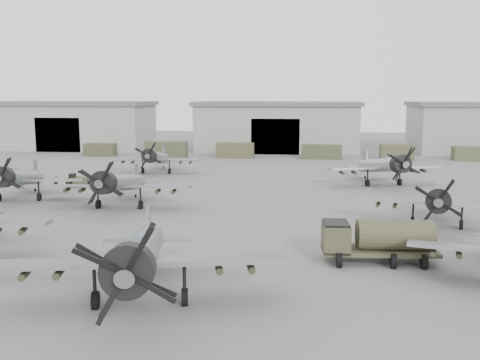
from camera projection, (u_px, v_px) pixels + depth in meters
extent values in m
plane|color=#575755|center=(244.00, 246.00, 35.81)|extent=(220.00, 220.00, 0.00)
cube|color=gray|center=(73.00, 127.00, 99.88)|extent=(28.00, 14.00, 8.00)
cube|color=#5F5F5A|center=(72.00, 103.00, 99.18)|extent=(29.00, 14.80, 0.70)
cube|color=black|center=(58.00, 135.00, 93.36)|extent=(8.12, 0.40, 6.00)
cube|color=gray|center=(277.00, 128.00, 96.05)|extent=(28.00, 14.00, 8.00)
cube|color=#5F5F5A|center=(277.00, 104.00, 95.35)|extent=(29.00, 14.80, 0.70)
cube|color=black|center=(275.00, 137.00, 89.53)|extent=(8.12, 0.40, 6.00)
cube|color=#40412A|center=(100.00, 150.00, 87.61)|extent=(5.06, 2.20, 2.05)
cube|color=#3F432B|center=(166.00, 149.00, 86.46)|extent=(6.64, 2.20, 2.46)
cube|color=#46462E|center=(235.00, 150.00, 85.34)|extent=(6.00, 2.20, 2.34)
cube|color=#3D442C|center=(321.00, 152.00, 83.98)|extent=(6.20, 2.20, 2.16)
cube|color=#4A4931|center=(397.00, 152.00, 82.80)|extent=(5.00, 2.20, 2.37)
cube|color=#464B31|center=(472.00, 154.00, 81.68)|extent=(5.66, 2.20, 2.11)
cylinder|color=gray|center=(141.00, 252.00, 26.21)|extent=(3.95, 11.94, 3.49)
cylinder|color=black|center=(128.00, 270.00, 20.92)|extent=(2.43, 2.15, 2.32)
cube|color=gray|center=(140.00, 261.00, 25.60)|extent=(14.17, 5.13, 0.63)
cube|color=gray|center=(149.00, 223.00, 31.34)|extent=(0.49, 1.85, 2.23)
ellipsoid|color=#3F4C54|center=(137.00, 242.00, 24.29)|extent=(0.92, 1.45, 0.63)
cylinder|color=black|center=(95.00, 300.00, 25.47)|extent=(0.48, 0.94, 0.89)
cylinder|color=black|center=(185.00, 297.00, 25.86)|extent=(0.48, 0.94, 0.89)
cylinder|color=black|center=(149.00, 265.00, 31.41)|extent=(0.20, 0.38, 0.36)
cylinder|color=gray|center=(20.00, 177.00, 51.43)|extent=(3.33, 10.56, 3.08)
cylinder|color=black|center=(3.00, 177.00, 46.75)|extent=(2.12, 1.87, 2.05)
cube|color=gray|center=(19.00, 181.00, 50.89)|extent=(12.53, 4.35, 0.55)
cube|color=gray|center=(35.00, 169.00, 55.97)|extent=(0.41, 1.64, 1.97)
ellipsoid|color=#3F4C54|center=(14.00, 170.00, 49.74)|extent=(0.79, 1.27, 0.55)
cylinder|color=black|center=(39.00, 197.00, 51.09)|extent=(0.41, 0.83, 0.79)
cylinder|color=black|center=(35.00, 190.00, 56.03)|extent=(0.17, 0.33, 0.32)
cylinder|color=gray|center=(121.00, 182.00, 48.06)|extent=(1.78, 10.80, 3.17)
cylinder|color=black|center=(104.00, 183.00, 43.25)|extent=(1.97, 1.65, 2.11)
cube|color=gray|center=(119.00, 186.00, 47.51)|extent=(12.74, 2.54, 0.57)
cube|color=gray|center=(136.00, 173.00, 52.74)|extent=(0.16, 1.69, 2.03)
ellipsoid|color=#3F4C54|center=(115.00, 175.00, 46.32)|extent=(0.64, 1.23, 0.57)
cylinder|color=black|center=(98.00, 204.00, 47.72)|extent=(0.30, 0.82, 0.81)
cylinder|color=black|center=(141.00, 205.00, 47.42)|extent=(0.30, 0.82, 0.81)
cylinder|color=black|center=(136.00, 196.00, 52.80)|extent=(0.13, 0.33, 0.32)
cylinder|color=#9EA0A6|center=(438.00, 199.00, 41.35)|extent=(3.75, 9.84, 2.89)
cylinder|color=black|center=(438.00, 201.00, 37.21)|extent=(2.06, 1.85, 1.92)
cube|color=#9EA0A6|center=(438.00, 204.00, 40.87)|extent=(11.70, 4.82, 0.52)
cube|color=#9EA0A6|center=(438.00, 188.00, 45.35)|extent=(0.49, 1.52, 1.85)
ellipsoid|color=#3F4C54|center=(438.00, 192.00, 39.84)|extent=(0.81, 1.21, 0.52)
cylinder|color=black|center=(412.00, 221.00, 41.53)|extent=(0.43, 0.78, 0.74)
cylinder|color=black|center=(461.00, 225.00, 40.34)|extent=(0.43, 0.78, 0.74)
cylinder|color=black|center=(436.00, 212.00, 45.42)|extent=(0.18, 0.31, 0.30)
cylinder|color=gray|center=(157.00, 157.00, 68.87)|extent=(1.74, 9.71, 2.85)
cylinder|color=black|center=(149.00, 156.00, 64.54)|extent=(1.79, 1.51, 1.89)
cube|color=gray|center=(156.00, 160.00, 68.37)|extent=(11.46, 2.46, 0.51)
cube|color=gray|center=(164.00, 153.00, 73.06)|extent=(0.17, 1.52, 1.82)
ellipsoid|color=#3F4C54|center=(154.00, 152.00, 67.30)|extent=(0.59, 1.11, 0.51)
cylinder|color=black|center=(143.00, 171.00, 68.53)|extent=(0.28, 0.74, 0.73)
cylinder|color=black|center=(170.00, 171.00, 68.31)|extent=(0.28, 0.74, 0.73)
cylinder|color=black|center=(164.00, 167.00, 73.12)|extent=(0.12, 0.30, 0.29)
cylinder|color=#9FA2A8|center=(381.00, 165.00, 59.78)|extent=(4.25, 10.65, 3.13)
cylinder|color=black|center=(401.00, 164.00, 55.08)|extent=(2.26, 2.03, 2.09)
cube|color=#9FA2A8|center=(383.00, 168.00, 59.24)|extent=(12.67, 5.44, 0.56)
cube|color=#9FA2A8|center=(365.00, 159.00, 64.35)|extent=(0.56, 1.64, 2.00)
ellipsoid|color=#3F4C54|center=(388.00, 159.00, 58.08)|extent=(0.90, 1.32, 0.56)
cylinder|color=black|center=(367.00, 183.00, 58.99)|extent=(0.48, 0.85, 0.80)
cylinder|color=black|center=(400.00, 182.00, 59.61)|extent=(0.48, 0.85, 0.80)
cylinder|color=black|center=(365.00, 177.00, 64.41)|extent=(0.20, 0.34, 0.32)
cube|color=#45422D|center=(379.00, 250.00, 32.35)|extent=(6.97, 2.57, 0.25)
cube|color=#45422D|center=(336.00, 237.00, 32.37)|extent=(1.67, 2.33, 1.67)
cylinder|color=#45422D|center=(395.00, 235.00, 32.14)|extent=(4.60, 2.07, 1.87)
cube|color=black|center=(336.00, 223.00, 32.23)|extent=(1.56, 2.03, 0.15)
cylinder|color=black|center=(339.00, 260.00, 31.43)|extent=(0.33, 0.90, 0.88)
cylinder|color=black|center=(414.00, 250.00, 33.38)|extent=(0.33, 0.90, 0.88)
cube|color=#3A3D28|center=(79.00, 181.00, 58.62)|extent=(2.21, 1.51, 0.92)
cube|color=black|center=(72.00, 176.00, 58.51)|extent=(0.70, 1.10, 0.57)
cylinder|color=black|center=(79.00, 184.00, 58.68)|extent=(1.45, 0.81, 0.64)
cylinder|color=black|center=(93.00, 182.00, 58.68)|extent=(1.37, 0.27, 0.09)
cube|color=#3A3D28|center=(119.00, 182.00, 58.75)|extent=(4.52, 2.15, 0.21)
cylinder|color=black|center=(119.00, 185.00, 58.80)|extent=(1.77, 0.72, 0.50)
cylinder|color=#3A3D28|center=(119.00, 180.00, 58.72)|extent=(1.64, 0.57, 0.37)
imported|color=#3C3E28|center=(22.00, 180.00, 57.57)|extent=(0.62, 0.77, 1.82)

